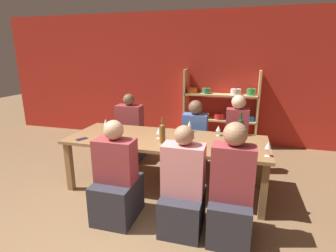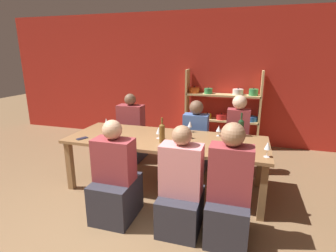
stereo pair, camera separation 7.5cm
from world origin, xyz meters
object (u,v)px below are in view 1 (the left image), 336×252
(wine_glass_red_a, at_px, (187,129))
(wine_glass_red_c, at_px, (268,146))
(person_far_b, at_px, (236,143))
(person_near_b, at_px, (231,198))
(person_far_a, at_px, (195,144))
(person_near_c, at_px, (183,193))
(shelf_unit, at_px, (220,117))
(wine_glass_red_d, at_px, (190,124))
(wine_bottle_dark, at_px, (240,127))
(wine_glass_empty_a, at_px, (106,122))
(wine_glass_red_b, at_px, (218,129))
(wine_bottle_green, at_px, (163,133))
(person_near_a, at_px, (117,184))
(dining_table, at_px, (166,143))
(person_far_c, at_px, (130,136))
(cell_phone, at_px, (82,139))
(wine_glass_white_a, at_px, (159,131))

(wine_glass_red_a, bearing_deg, wine_glass_red_c, -21.82)
(wine_glass_red_c, distance_m, person_far_b, 1.25)
(wine_glass_red_a, bearing_deg, person_near_b, -55.55)
(person_far_a, xyz_separation_m, person_near_c, (0.16, -1.61, -0.00))
(wine_glass_red_c, relative_size, person_near_b, 0.14)
(shelf_unit, distance_m, person_far_a, 1.35)
(wine_glass_red_c, xyz_separation_m, person_near_c, (-0.85, -0.52, -0.44))
(wine_glass_red_d, xyz_separation_m, person_far_a, (0.02, 0.39, -0.43))
(wine_bottle_dark, height_order, person_near_b, person_near_b)
(shelf_unit, bearing_deg, wine_glass_empty_a, -128.56)
(wine_glass_red_b, bearing_deg, wine_bottle_green, -142.93)
(wine_bottle_green, distance_m, person_near_a, 0.87)
(person_far_b, bearing_deg, dining_table, 41.76)
(person_far_b, relative_size, person_far_c, 1.06)
(cell_phone, bearing_deg, wine_glass_red_c, 0.71)
(person_near_a, bearing_deg, cell_phone, 146.43)
(wine_glass_empty_a, bearing_deg, wine_glass_red_c, -11.27)
(wine_glass_red_c, relative_size, cell_phone, 1.06)
(cell_phone, bearing_deg, wine_bottle_dark, 20.05)
(shelf_unit, xyz_separation_m, wine_bottle_dark, (0.40, -1.67, 0.27))
(wine_glass_red_b, height_order, person_far_a, person_far_a)
(wine_bottle_dark, bearing_deg, wine_glass_red_d, -178.57)
(cell_phone, distance_m, person_far_a, 1.79)
(wine_bottle_dark, height_order, wine_glass_red_c, wine_bottle_dark)
(dining_table, relative_size, wine_glass_red_d, 15.66)
(wine_glass_red_d, height_order, person_near_c, person_near_c)
(wine_bottle_dark, relative_size, person_far_c, 0.28)
(person_near_a, distance_m, person_near_b, 1.26)
(wine_glass_empty_a, relative_size, person_near_a, 0.15)
(wine_bottle_green, xyz_separation_m, wine_glass_white_a, (-0.10, 0.16, -0.03))
(dining_table, xyz_separation_m, wine_glass_red_a, (0.27, 0.09, 0.20))
(wine_glass_empty_a, xyz_separation_m, person_near_b, (1.90, -0.99, -0.40))
(person_far_a, relative_size, person_near_c, 0.98)
(wine_bottle_dark, bearing_deg, person_far_a, 152.31)
(dining_table, bearing_deg, wine_bottle_green, -88.46)
(wine_glass_red_a, bearing_deg, person_near_a, -123.78)
(wine_glass_red_c, distance_m, person_near_a, 1.76)
(wine_glass_red_c, distance_m, wine_glass_red_d, 1.25)
(shelf_unit, bearing_deg, cell_phone, -124.39)
(wine_glass_red_d, height_order, person_far_c, person_far_c)
(wine_bottle_dark, xyz_separation_m, person_far_b, (-0.05, 0.41, -0.39))
(shelf_unit, xyz_separation_m, wine_glass_red_b, (0.10, -1.76, 0.24))
(shelf_unit, height_order, wine_glass_white_a, shelf_unit)
(wine_glass_red_a, distance_m, wine_glass_red_c, 1.08)
(wine_glass_empty_a, height_order, wine_glass_red_b, wine_glass_empty_a)
(cell_phone, distance_m, person_near_b, 2.09)
(wine_glass_empty_a, bearing_deg, dining_table, -8.07)
(wine_glass_red_c, distance_m, person_far_a, 1.55)
(wine_glass_white_a, bearing_deg, wine_glass_red_d, 50.58)
(wine_glass_white_a, relative_size, person_near_b, 0.13)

